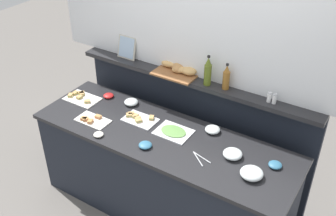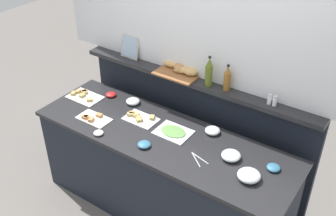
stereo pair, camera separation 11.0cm
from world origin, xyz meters
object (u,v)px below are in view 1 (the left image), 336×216
at_px(sandwich_platter_rear, 81,98).
at_px(cold_cuts_platter, 174,132).
at_px(condiment_bowl_teal, 145,145).
at_px(pepper_shaker, 274,99).
at_px(glass_bowl_small, 131,102).
at_px(glass_bowl_large, 252,173).
at_px(condiment_bowl_red, 108,96).
at_px(sandwich_platter_front, 139,119).
at_px(serving_tongs, 200,158).
at_px(condiment_bowl_cream, 98,134).
at_px(glass_bowl_extra, 213,130).
at_px(glass_bowl_medium, 233,154).
at_px(bread_basket, 178,69).
at_px(framed_picture, 127,47).
at_px(salt_shaker, 269,97).
at_px(sandwich_platter_side, 92,120).
at_px(olive_oil_bottle, 208,72).
at_px(vinegar_bottle_amber, 226,78).
at_px(condiment_bowl_dark, 275,165).

height_order(sandwich_platter_rear, cold_cuts_platter, sandwich_platter_rear).
relative_size(condiment_bowl_teal, pepper_shaker, 1.26).
height_order(cold_cuts_platter, glass_bowl_small, glass_bowl_small).
height_order(sandwich_platter_rear, glass_bowl_large, glass_bowl_large).
relative_size(condiment_bowl_red, pepper_shaker, 1.17).
relative_size(sandwich_platter_front, cold_cuts_platter, 0.99).
bearing_deg(serving_tongs, glass_bowl_small, 159.33).
distance_m(condiment_bowl_teal, condiment_bowl_cream, 0.43).
relative_size(glass_bowl_extra, serving_tongs, 0.71).
xyz_separation_m(glass_bowl_medium, condiment_bowl_teal, (-0.65, -0.26, -0.01)).
bearing_deg(cold_cuts_platter, glass_bowl_extra, 33.80).
xyz_separation_m(glass_bowl_extra, bread_basket, (-0.50, 0.25, 0.34)).
xyz_separation_m(glass_bowl_large, framed_picture, (-1.58, 0.59, 0.40)).
bearing_deg(bread_basket, glass_bowl_small, -142.45).
bearing_deg(pepper_shaker, salt_shaker, 180.00).
height_order(sandwich_platter_side, glass_bowl_large, glass_bowl_large).
xyz_separation_m(serving_tongs, salt_shaker, (0.31, 0.58, 0.36)).
bearing_deg(sandwich_platter_side, olive_oil_bottle, 37.34).
relative_size(glass_bowl_small, bread_basket, 0.33).
distance_m(sandwich_platter_rear, condiment_bowl_cream, 0.65).
height_order(olive_oil_bottle, vinegar_bottle_amber, olive_oil_bottle).
distance_m(glass_bowl_large, olive_oil_bottle, 0.96).
relative_size(serving_tongs, bread_basket, 0.46).
relative_size(condiment_bowl_cream, salt_shaker, 0.99).
distance_m(glass_bowl_small, serving_tongs, 0.99).
bearing_deg(olive_oil_bottle, sandwich_platter_rear, -161.34).
xyz_separation_m(glass_bowl_extra, condiment_bowl_red, (-1.12, -0.03, -0.01)).
height_order(cold_cuts_platter, glass_bowl_extra, glass_bowl_extra).
bearing_deg(framed_picture, glass_bowl_large, -20.66).
bearing_deg(olive_oil_bottle, glass_bowl_extra, -48.38).
bearing_deg(serving_tongs, cold_cuts_platter, 152.86).
distance_m(glass_bowl_small, framed_picture, 0.54).
distance_m(glass_bowl_large, glass_bowl_extra, 0.61).
bearing_deg(sandwich_platter_side, glass_bowl_small, 72.11).
bearing_deg(condiment_bowl_dark, glass_bowl_large, -118.77).
xyz_separation_m(cold_cuts_platter, condiment_bowl_red, (-0.84, 0.16, 0.01)).
distance_m(salt_shaker, framed_picture, 1.46).
height_order(condiment_bowl_dark, framed_picture, framed_picture).
height_order(sandwich_platter_front, condiment_bowl_red, same).
bearing_deg(glass_bowl_small, salt_shaker, 10.37).
xyz_separation_m(sandwich_platter_rear, glass_bowl_extra, (1.33, 0.19, 0.01)).
bearing_deg(glass_bowl_small, sandwich_platter_front, -38.51).
bearing_deg(framed_picture, salt_shaker, -1.51).
bearing_deg(condiment_bowl_dark, condiment_bowl_cream, -163.26).
xyz_separation_m(glass_bowl_small, condiment_bowl_teal, (0.48, -0.46, -0.00)).
relative_size(serving_tongs, olive_oil_bottle, 0.66).
xyz_separation_m(sandwich_platter_front, bread_basket, (0.14, 0.44, 0.35)).
distance_m(sandwich_platter_side, glass_bowl_large, 1.49).
height_order(sandwich_platter_rear, condiment_bowl_dark, same).
xyz_separation_m(condiment_bowl_red, serving_tongs, (1.19, -0.34, -0.01)).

